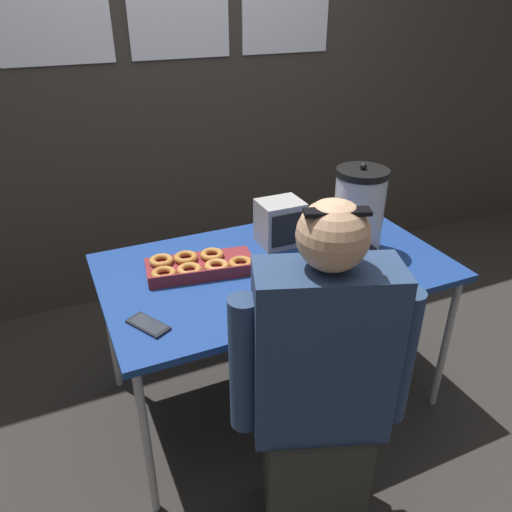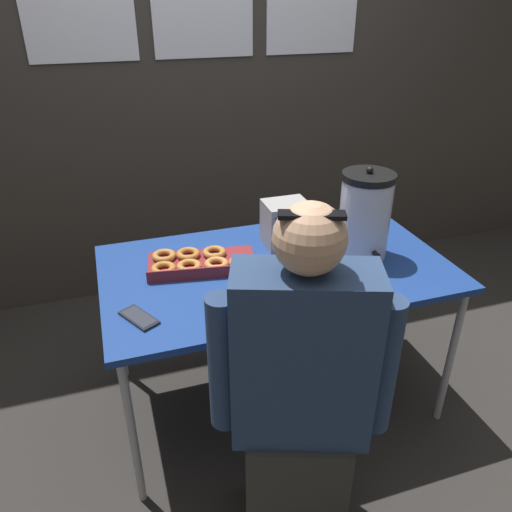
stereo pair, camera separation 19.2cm
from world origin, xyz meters
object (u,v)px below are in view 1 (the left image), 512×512
object	(u,v)px
donut_box	(199,265)
coffee_urn	(359,211)
space_heater	(280,223)
person_seated	(320,393)
cell_phone	(148,325)

from	to	relation	value
donut_box	coffee_urn	world-z (taller)	coffee_urn
space_heater	person_seated	xyz separation A→B (m)	(-0.25, -0.79, -0.22)
coffee_urn	cell_phone	distance (m)	1.01
coffee_urn	person_seated	distance (m)	0.86
coffee_urn	donut_box	bearing A→B (deg)	170.87
person_seated	space_heater	bearing A→B (deg)	-87.69
cell_phone	space_heater	size ratio (longest dim) A/B	0.85
donut_box	cell_phone	world-z (taller)	donut_box
donut_box	person_seated	distance (m)	0.75
coffee_urn	person_seated	bearing A→B (deg)	-131.03
space_heater	person_seated	size ratio (longest dim) A/B	0.16
cell_phone	person_seated	bearing A→B (deg)	-71.52
donut_box	cell_phone	bearing A→B (deg)	-124.24
coffee_urn	person_seated	xyz separation A→B (m)	(-0.52, -0.60, -0.31)
donut_box	cell_phone	size ratio (longest dim) A/B	2.79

